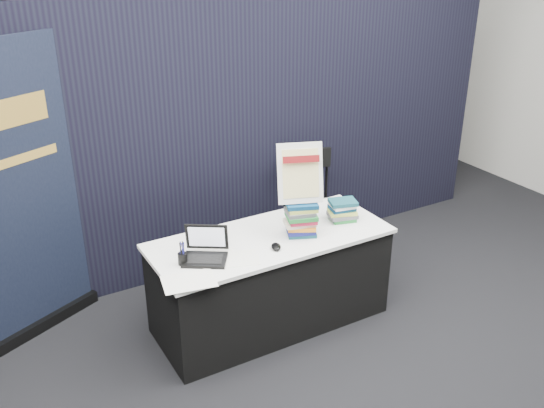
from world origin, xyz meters
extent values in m
plane|color=black|center=(0.00, 0.00, 0.00)|extent=(8.00, 8.00, 0.00)
cube|color=#B8B7AE|center=(0.00, 4.00, 1.75)|extent=(8.00, 0.02, 3.50)
cube|color=black|center=(0.00, 1.60, 1.20)|extent=(6.00, 0.08, 2.40)
cube|color=black|center=(0.00, 0.55, 0.36)|extent=(1.76, 0.71, 0.72)
cube|color=white|center=(0.00, 0.55, 0.73)|extent=(1.80, 0.75, 0.03)
cube|color=black|center=(-0.57, 0.46, 0.76)|extent=(0.36, 0.34, 0.02)
cube|color=black|center=(-0.57, 0.56, 0.87)|extent=(0.28, 0.21, 0.21)
cube|color=silver|center=(-0.57, 0.55, 0.87)|extent=(0.23, 0.17, 0.16)
ellipsoid|color=black|center=(-0.06, 0.37, 0.77)|extent=(0.10, 0.13, 0.03)
cube|color=white|center=(-0.77, 0.27, 0.75)|extent=(0.38, 0.30, 0.00)
cube|color=white|center=(-0.49, 0.50, 0.75)|extent=(0.35, 0.31, 0.00)
cube|color=white|center=(-0.37, 0.38, 0.75)|extent=(0.37, 0.31, 0.00)
cylinder|color=black|center=(-0.72, 0.50, 0.79)|extent=(0.07, 0.07, 0.08)
cube|color=#154953|center=(0.21, 0.45, 0.76)|extent=(0.26, 0.24, 0.03)
cube|color=navy|center=(0.21, 0.45, 0.79)|extent=(0.26, 0.24, 0.03)
cube|color=orange|center=(0.21, 0.45, 0.82)|extent=(0.26, 0.24, 0.03)
cube|color=beige|center=(0.21, 0.45, 0.85)|extent=(0.26, 0.24, 0.03)
cube|color=#AD1C3A|center=(0.21, 0.45, 0.88)|extent=(0.26, 0.24, 0.03)
cube|color=#207831|center=(0.21, 0.45, 0.91)|extent=(0.26, 0.24, 0.03)
cube|color=#57585D|center=(0.21, 0.45, 0.94)|extent=(0.26, 0.24, 0.03)
cube|color=#CFDB57|center=(0.21, 0.45, 0.97)|extent=(0.26, 0.24, 0.03)
cube|color=navy|center=(0.21, 0.45, 1.00)|extent=(0.26, 0.24, 0.03)
cube|color=#207831|center=(0.62, 0.52, 0.76)|extent=(0.23, 0.19, 0.03)
cube|color=#57585D|center=(0.62, 0.52, 0.79)|extent=(0.23, 0.19, 0.03)
cube|color=#CFDB57|center=(0.62, 0.52, 0.82)|extent=(0.23, 0.19, 0.03)
cube|color=navy|center=(0.62, 0.52, 0.85)|extent=(0.23, 0.19, 0.03)
cube|color=white|center=(0.62, 0.52, 0.88)|extent=(0.23, 0.19, 0.03)
cube|color=#154953|center=(0.62, 0.52, 0.90)|extent=(0.23, 0.19, 0.03)
cube|color=black|center=(0.21, 0.44, 1.03)|extent=(0.21, 0.09, 0.02)
cylinder|color=black|center=(0.12, 0.52, 1.16)|extent=(0.05, 0.11, 0.32)
cylinder|color=black|center=(0.30, 0.52, 1.16)|extent=(0.05, 0.11, 0.32)
cube|color=white|center=(0.21, 0.49, 1.24)|extent=(0.35, 0.24, 0.43)
cube|color=#EDE094|center=(0.21, 0.48, 1.24)|extent=(0.28, 0.18, 0.34)
cube|color=maroon|center=(0.21, 0.47, 1.35)|extent=(0.25, 0.11, 0.05)
cube|color=black|center=(-1.55, 1.36, 0.04)|extent=(0.89, 0.48, 0.09)
cube|color=black|center=(-1.55, 1.38, 1.10)|extent=(0.81, 0.40, 2.21)
cube|color=gold|center=(-1.55, 1.36, 1.71)|extent=(0.55, 0.26, 0.20)
cube|color=gold|center=(-1.55, 1.36, 1.38)|extent=(0.60, 0.28, 0.07)
cylinder|color=black|center=(0.61, 0.90, 0.25)|extent=(0.02, 0.02, 0.51)
cylinder|color=black|center=(1.06, 0.90, 0.25)|extent=(0.02, 0.02, 0.51)
cylinder|color=black|center=(0.61, 1.35, 0.25)|extent=(0.02, 0.02, 0.51)
cylinder|color=black|center=(1.06, 1.35, 0.25)|extent=(0.02, 0.02, 0.51)
cube|color=black|center=(0.83, 1.12, 0.53)|extent=(0.58, 0.58, 0.04)
cube|color=black|center=(0.83, 1.35, 0.95)|extent=(0.44, 0.15, 0.18)
camera|label=1|loc=(-1.98, -2.90, 2.84)|focal=40.00mm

